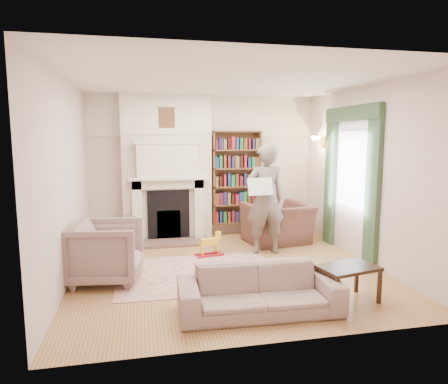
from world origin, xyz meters
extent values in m
plane|color=olive|center=(0.00, 0.00, 0.00)|extent=(4.50, 4.50, 0.00)
plane|color=white|center=(0.00, 0.00, 2.80)|extent=(4.50, 4.50, 0.00)
plane|color=beige|center=(0.00, 2.25, 1.40)|extent=(4.50, 0.00, 4.50)
plane|color=beige|center=(0.00, -2.25, 1.40)|extent=(4.50, 0.00, 4.50)
plane|color=beige|center=(-2.25, 0.00, 1.40)|extent=(0.00, 4.50, 4.50)
plane|color=beige|center=(2.25, 0.00, 1.40)|extent=(0.00, 4.50, 4.50)
cube|color=beige|center=(-0.75, 2.08, 1.40)|extent=(1.70, 0.35, 2.80)
cube|color=silver|center=(-0.75, 1.79, 1.22)|extent=(1.47, 0.24, 0.05)
cube|color=black|center=(-0.75, 1.88, 0.50)|extent=(0.80, 0.06, 0.96)
cube|color=silver|center=(-0.75, 1.81, 1.55)|extent=(1.15, 0.18, 0.62)
cube|color=brown|center=(0.65, 2.12, 1.18)|extent=(1.00, 0.24, 1.85)
cube|color=silver|center=(2.23, 0.40, 1.45)|extent=(0.02, 0.90, 1.30)
cube|color=#31482E|center=(2.20, -0.30, 1.20)|extent=(0.07, 0.32, 2.40)
cube|color=#31482E|center=(2.20, 1.10, 1.20)|extent=(0.07, 0.32, 2.40)
cube|color=#31482E|center=(2.19, 0.40, 2.38)|extent=(0.09, 1.70, 0.24)
cube|color=beige|center=(-0.46, -0.13, 0.01)|extent=(2.36, 1.84, 0.01)
imported|color=#462925|center=(1.26, 1.29, 0.38)|extent=(1.32, 1.21, 0.75)
imported|color=#A19285|center=(-1.74, -0.16, 0.42)|extent=(1.04, 1.02, 0.84)
imported|color=#B1A392|center=(0.03, -1.56, 0.27)|extent=(1.87, 0.79, 0.54)
imported|color=#62574E|center=(0.81, 0.69, 0.94)|extent=(0.70, 0.47, 1.88)
cube|color=white|center=(0.66, 0.49, 1.19)|extent=(0.42, 0.14, 0.28)
cylinder|color=#AFB2B7|center=(-1.50, 1.74, 0.28)|extent=(0.31, 0.31, 0.55)
cube|color=#E2CB4F|center=(-0.10, 0.01, 0.03)|extent=(0.38, 0.38, 0.03)
cube|color=#B61414|center=(-0.37, -0.18, 0.04)|extent=(0.33, 0.27, 0.05)
cube|color=red|center=(-0.03, -0.61, 0.02)|extent=(0.29, 0.30, 0.02)
cube|color=red|center=(0.38, -0.33, 0.02)|extent=(0.29, 0.25, 0.02)
camera|label=1|loc=(-1.25, -5.72, 2.00)|focal=32.00mm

